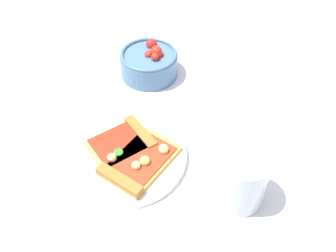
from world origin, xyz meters
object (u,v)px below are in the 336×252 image
(plate, at_px, (127,156))
(salad_bowl, at_px, (149,63))
(pizza_slice_far, at_px, (124,143))
(pizza_slice_near, at_px, (138,164))
(soda_glass, at_px, (242,180))

(plate, distance_m, salad_bowl, 0.26)
(plate, height_order, salad_bowl, salad_bowl)
(pizza_slice_far, bearing_deg, plate, -55.52)
(pizza_slice_near, distance_m, pizza_slice_far, 0.06)
(plate, height_order, pizza_slice_near, pizza_slice_near)
(pizza_slice_near, distance_m, soda_glass, 0.19)
(pizza_slice_far, bearing_deg, salad_bowl, 100.55)
(pizza_slice_near, relative_size, salad_bowl, 1.19)
(plate, bearing_deg, pizza_slice_near, -31.29)
(soda_glass, bearing_deg, plate, 176.91)
(pizza_slice_near, bearing_deg, soda_glass, 2.33)
(plate, relative_size, salad_bowl, 1.71)
(pizza_slice_near, xyz_separation_m, pizza_slice_far, (-0.04, 0.04, -0.00))
(pizza_slice_far, height_order, soda_glass, soda_glass)
(pizza_slice_far, xyz_separation_m, soda_glass, (0.23, -0.03, 0.03))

